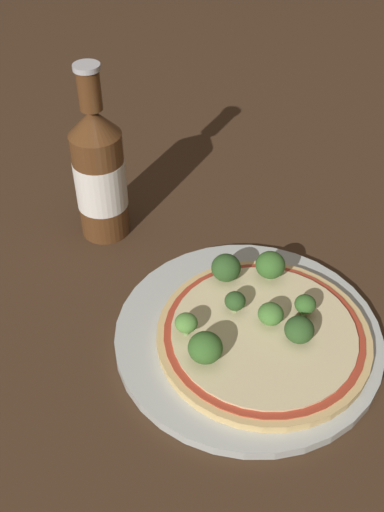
% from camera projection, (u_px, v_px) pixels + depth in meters
% --- Properties ---
extents(ground_plane, '(3.00, 3.00, 0.00)m').
position_uv_depth(ground_plane, '(244.00, 318.00, 0.69)').
color(ground_plane, '#3D2819').
extents(plate, '(0.30, 0.30, 0.01)m').
position_uv_depth(plate, '(248.00, 335.00, 0.67)').
color(plate, '#B2B7B2').
rests_on(plate, ground_plane).
extents(pizza, '(0.23, 0.23, 0.01)m').
position_uv_depth(pizza, '(263.00, 335.00, 0.65)').
color(pizza, tan).
rests_on(pizza, plate).
extents(broccoli_floret_0, '(0.04, 0.04, 0.03)m').
position_uv_depth(broccoli_floret_0, '(205.00, 348.00, 0.60)').
color(broccoli_floret_0, '#7A9E5B').
rests_on(broccoli_floret_0, pizza).
extents(broccoli_floret_1, '(0.03, 0.03, 0.03)m').
position_uv_depth(broccoli_floret_1, '(299.00, 330.00, 0.63)').
color(broccoli_floret_1, '#7A9E5B').
rests_on(broccoli_floret_1, pizza).
extents(broccoli_floret_2, '(0.02, 0.02, 0.03)m').
position_uv_depth(broccoli_floret_2, '(186.00, 323.00, 0.63)').
color(broccoli_floret_2, '#7A9E5B').
rests_on(broccoli_floret_2, pizza).
extents(broccoli_floret_3, '(0.03, 0.03, 0.03)m').
position_uv_depth(broccoli_floret_3, '(270.00, 265.00, 0.69)').
color(broccoli_floret_3, '#7A9E5B').
rests_on(broccoli_floret_3, pizza).
extents(broccoli_floret_4, '(0.03, 0.03, 0.03)m').
position_uv_depth(broccoli_floret_4, '(270.00, 314.00, 0.64)').
color(broccoli_floret_4, '#7A9E5B').
rests_on(broccoli_floret_4, pizza).
extents(broccoli_floret_5, '(0.03, 0.03, 0.03)m').
position_uv_depth(broccoli_floret_5, '(226.00, 268.00, 0.69)').
color(broccoli_floret_5, '#7A9E5B').
rests_on(broccoli_floret_5, pizza).
extents(broccoli_floret_6, '(0.02, 0.02, 0.02)m').
position_uv_depth(broccoli_floret_6, '(237.00, 303.00, 0.66)').
color(broccoli_floret_6, '#7A9E5B').
rests_on(broccoli_floret_6, pizza).
extents(broccoli_floret_7, '(0.02, 0.02, 0.03)m').
position_uv_depth(broccoli_floret_7, '(305.00, 304.00, 0.65)').
color(broccoli_floret_7, '#7A9E5B').
rests_on(broccoli_floret_7, pizza).
extents(beer_bottle, '(0.07, 0.07, 0.23)m').
position_uv_depth(beer_bottle, '(100.00, 173.00, 0.75)').
color(beer_bottle, '#563319').
rests_on(beer_bottle, ground_plane).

